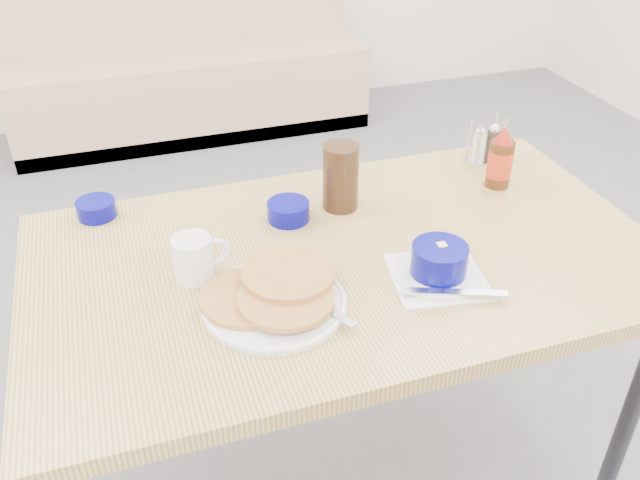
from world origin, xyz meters
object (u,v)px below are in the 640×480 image
object	(u,v)px
booth_bench	(188,66)
syrup_bottle	(500,160)
pancake_plate	(274,296)
condiment_caddy	(485,146)
butter_bowl	(288,211)
dining_table	(347,276)
amber_tumbler	(341,177)
coffee_mug	(195,257)
grits_setting	(439,265)
creamer_bowl	(96,209)

from	to	relation	value
booth_bench	syrup_bottle	distance (m)	2.46
pancake_plate	condiment_caddy	bearing A→B (deg)	31.18
condiment_caddy	syrup_bottle	world-z (taller)	syrup_bottle
booth_bench	butter_bowl	bearing A→B (deg)	-92.05
booth_bench	butter_bowl	xyz separation A→B (m)	(-0.08, -2.35, 0.43)
dining_table	amber_tumbler	xyz separation A→B (m)	(0.05, 0.20, 0.14)
dining_table	butter_bowl	xyz separation A→B (m)	(-0.08, 0.18, 0.08)
booth_bench	coffee_mug	size ratio (longest dim) A/B	15.45
pancake_plate	condiment_caddy	xyz separation A→B (m)	(0.72, 0.44, 0.02)
grits_setting	syrup_bottle	bearing A→B (deg)	44.01
grits_setting	syrup_bottle	xyz separation A→B (m)	(0.33, 0.32, 0.04)
grits_setting	syrup_bottle	world-z (taller)	syrup_bottle
coffee_mug	grits_setting	distance (m)	0.51
booth_bench	condiment_caddy	distance (m)	2.32
dining_table	amber_tumbler	world-z (taller)	amber_tumbler
booth_bench	pancake_plate	size ratio (longest dim) A/B	6.58
creamer_bowl	amber_tumbler	world-z (taller)	amber_tumbler
butter_bowl	pancake_plate	bearing A→B (deg)	-110.94
coffee_mug	grits_setting	size ratio (longest dim) A/B	0.53
coffee_mug	amber_tumbler	distance (m)	0.43
pancake_plate	amber_tumbler	size ratio (longest dim) A/B	1.76
dining_table	grits_setting	world-z (taller)	grits_setting
pancake_plate	butter_bowl	xyz separation A→B (m)	(0.12, 0.30, 0.00)
amber_tumbler	condiment_caddy	xyz separation A→B (m)	(0.47, 0.11, -0.04)
pancake_plate	grits_setting	size ratio (longest dim) A/B	1.24
booth_bench	pancake_plate	distance (m)	2.70
booth_bench	grits_setting	bearing A→B (deg)	-86.81
creamer_bowl	amber_tumbler	distance (m)	0.59
coffee_mug	butter_bowl	bearing A→B (deg)	32.73
pancake_plate	butter_bowl	size ratio (longest dim) A/B	2.85
amber_tumbler	coffee_mug	bearing A→B (deg)	-155.28
booth_bench	pancake_plate	world-z (taller)	booth_bench
butter_bowl	amber_tumbler	size ratio (longest dim) A/B	0.62
coffee_mug	syrup_bottle	bearing A→B (deg)	10.61
coffee_mug	pancake_plate	bearing A→B (deg)	-47.41
grits_setting	condiment_caddy	bearing A→B (deg)	51.03
dining_table	syrup_bottle	bearing A→B (deg)	19.97
dining_table	pancake_plate	xyz separation A→B (m)	(-0.20, -0.12, 0.08)
pancake_plate	grits_setting	world-z (taller)	grits_setting
amber_tumbler	condiment_caddy	world-z (taller)	amber_tumbler
booth_bench	coffee_mug	xyz separation A→B (m)	(-0.33, -2.51, 0.46)
booth_bench	creamer_bowl	xyz separation A→B (m)	(-0.52, -2.19, 0.43)
grits_setting	creamer_bowl	size ratio (longest dim) A/B	2.51
pancake_plate	butter_bowl	bearing A→B (deg)	69.06
amber_tumbler	syrup_bottle	xyz separation A→B (m)	(0.42, -0.03, -0.01)
syrup_bottle	grits_setting	bearing A→B (deg)	-135.99
coffee_mug	booth_bench	bearing A→B (deg)	82.46
booth_bench	butter_bowl	world-z (taller)	booth_bench
pancake_plate	amber_tumbler	xyz separation A→B (m)	(0.25, 0.32, 0.06)
dining_table	condiment_caddy	world-z (taller)	condiment_caddy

